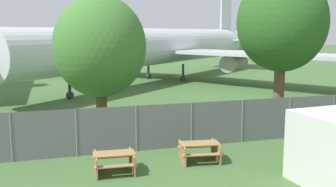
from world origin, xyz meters
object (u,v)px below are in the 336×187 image
object	(u,v)px
picnic_bench_near_cabin	(114,160)
picnic_bench_open_grass	(199,150)
airplane	(158,47)
tree_near_hangar	(282,23)
tree_behind_benches	(100,47)

from	to	relation	value
picnic_bench_near_cabin	picnic_bench_open_grass	size ratio (longest dim) A/B	0.91
airplane	tree_near_hangar	xyz separation A→B (m)	(1.88, -19.78, 2.06)
picnic_bench_near_cabin	tree_behind_benches	world-z (taller)	tree_behind_benches
picnic_bench_open_grass	tree_near_hangar	xyz separation A→B (m)	(6.92, 5.32, 5.19)
airplane	picnic_bench_near_cabin	xyz separation A→B (m)	(-8.55, -25.43, -3.13)
airplane	picnic_bench_near_cabin	distance (m)	27.01
tree_behind_benches	picnic_bench_near_cabin	bearing A→B (deg)	-92.63
airplane	picnic_bench_open_grass	bearing A→B (deg)	36.78
picnic_bench_near_cabin	picnic_bench_open_grass	xyz separation A→B (m)	(3.51, 0.34, 0.00)
airplane	tree_near_hangar	world-z (taller)	airplane
picnic_bench_open_grass	tree_behind_benches	bearing A→B (deg)	120.93
tree_near_hangar	picnic_bench_open_grass	bearing A→B (deg)	-142.45
airplane	picnic_bench_open_grass	xyz separation A→B (m)	(-5.04, -25.09, -3.12)
tree_near_hangar	tree_behind_benches	distance (m)	10.23
picnic_bench_near_cabin	tree_near_hangar	xyz separation A→B (m)	(10.42, 5.66, 5.19)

